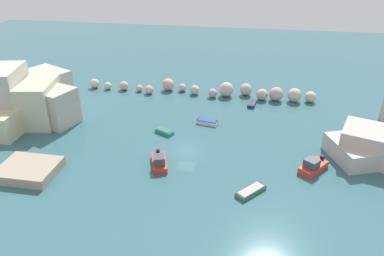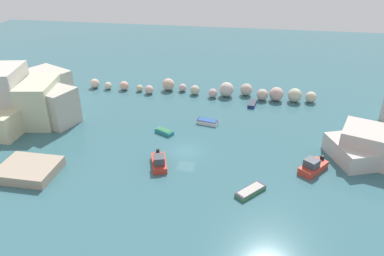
{
  "view_description": "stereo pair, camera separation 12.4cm",
  "coord_description": "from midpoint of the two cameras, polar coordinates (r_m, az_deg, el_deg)",
  "views": [
    {
      "loc": [
        8.09,
        -42.69,
        26.5
      ],
      "look_at": [
        0.0,
        5.2,
        1.0
      ],
      "focal_mm": 34.01,
      "sensor_mm": 36.0,
      "label": 1
    },
    {
      "loc": [
        8.21,
        -42.67,
        26.5
      ],
      "look_at": [
        0.0,
        5.2,
        1.0
      ],
      "focal_mm": 34.01,
      "sensor_mm": 36.0,
      "label": 2
    }
  ],
  "objects": [
    {
      "name": "cliff_headland_left",
      "position": [
        66.59,
        -25.29,
        4.24
      ],
      "size": [
        22.24,
        20.16,
        8.96
      ],
      "color": "#BEB69F",
      "rests_on": "ground"
    },
    {
      "name": "moored_boat_2",
      "position": [
        65.56,
        9.47,
        3.73
      ],
      "size": [
        1.61,
        3.11,
        0.58
      ],
      "rotation": [
        0.0,
        0.0,
        4.56
      ],
      "color": "navy",
      "rests_on": "cove_water"
    },
    {
      "name": "moored_boat_1",
      "position": [
        48.92,
        18.49,
        -5.75
      ],
      "size": [
        4.12,
        4.51,
        1.92
      ],
      "rotation": [
        0.0,
        0.0,
        4.04
      ],
      "color": "red",
      "rests_on": "cove_water"
    },
    {
      "name": "moored_boat_0",
      "position": [
        58.22,
        2.49,
        0.99
      ],
      "size": [
        3.59,
        2.05,
        0.68
      ],
      "rotation": [
        0.0,
        0.0,
        2.93
      ],
      "color": "white",
      "rests_on": "cove_water"
    },
    {
      "name": "stone_dock",
      "position": [
        50.33,
        -24.17,
        -5.97
      ],
      "size": [
        7.08,
        5.82,
        1.28
      ],
      "primitive_type": "cube",
      "rotation": [
        0.0,
        0.0,
        -0.01
      ],
      "color": "tan",
      "rests_on": "ground"
    },
    {
      "name": "rock_breakwater",
      "position": [
        68.63,
        4.84,
        5.88
      ],
      "size": [
        43.28,
        4.36,
        2.7
      ],
      "color": "beige",
      "rests_on": "ground"
    },
    {
      "name": "cove_water",
      "position": [
        50.9,
        -0.92,
        -3.68
      ],
      "size": [
        160.0,
        160.0,
        0.0
      ],
      "primitive_type": "plane",
      "color": "#36656F",
      "rests_on": "ground"
    },
    {
      "name": "moored_boat_3",
      "position": [
        55.5,
        -4.3,
        -0.55
      ],
      "size": [
        3.11,
        2.44,
        0.63
      ],
      "rotation": [
        0.0,
        0.0,
        5.8
      ],
      "color": "teal",
      "rests_on": "cove_water"
    },
    {
      "name": "moored_boat_4",
      "position": [
        43.56,
        9.25,
        -9.72
      ],
      "size": [
        3.65,
        3.91,
        0.56
      ],
      "rotation": [
        0.0,
        0.0,
        4.0
      ],
      "color": "#3C7E4E",
      "rests_on": "cove_water"
    },
    {
      "name": "moored_boat_5",
      "position": [
        47.57,
        -5.12,
        -5.33
      ],
      "size": [
        3.05,
        4.57,
        1.86
      ],
      "rotation": [
        0.0,
        0.0,
        5.03
      ],
      "color": "red",
      "rests_on": "cove_water"
    }
  ]
}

